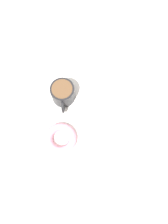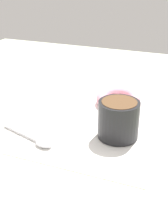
% 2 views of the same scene
% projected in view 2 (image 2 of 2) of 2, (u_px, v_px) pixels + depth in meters
% --- Properties ---
extents(ground_plane, '(1.20, 1.20, 0.02)m').
position_uv_depth(ground_plane, '(87.00, 128.00, 0.67)').
color(ground_plane, beige).
extents(napkin, '(0.35, 0.35, 0.00)m').
position_uv_depth(napkin, '(84.00, 121.00, 0.68)').
color(napkin, white).
rests_on(napkin, ground_plane).
extents(coffee_cup, '(0.11, 0.08, 0.07)m').
position_uv_depth(coffee_cup, '(118.00, 118.00, 0.60)').
color(coffee_cup, black).
rests_on(coffee_cup, napkin).
extents(donut, '(0.11, 0.11, 0.03)m').
position_uv_depth(donut, '(118.00, 99.00, 0.74)').
color(donut, pink).
rests_on(donut, napkin).
extents(spoon, '(0.06, 0.13, 0.01)m').
position_uv_depth(spoon, '(37.00, 140.00, 0.59)').
color(spoon, silver).
rests_on(spoon, napkin).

